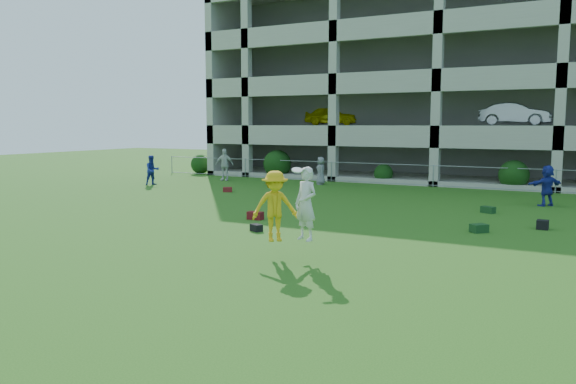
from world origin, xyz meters
The scene contains 15 objects.
ground centered at (0.00, 0.00, 0.00)m, with size 100.00×100.00×0.00m, color #235114.
bystander_a centered at (-14.06, 12.57, 0.83)m, with size 0.80×0.63×1.65m, color navy.
bystander_b centered at (-11.95, 16.57, 0.96)m, with size 1.12×0.47×1.91m, color silver.
bystander_c centered at (-5.84, 17.14, 0.78)m, with size 0.76×0.49×1.55m, color slate.
bystander_d centered at (5.89, 14.00, 0.85)m, with size 1.58×0.50×1.70m, color navy.
bag_red_a centered at (-3.04, 5.48, 0.14)m, with size 0.55×0.30×0.28m, color #520E12.
bag_black_b centered at (-1.87, 3.62, 0.11)m, with size 0.40×0.25×0.22m, color black.
bag_green_c centered at (4.40, 6.73, 0.13)m, with size 0.50×0.35×0.26m, color #123218.
crate_d centered at (6.13, 8.23, 0.15)m, with size 0.35×0.35×0.30m, color black.
bag_red_f centered at (-8.52, 11.82, 0.12)m, with size 0.45×0.28×0.24m, color #611C10.
bag_green_g centered at (4.05, 10.92, 0.12)m, with size 0.50×0.30×0.25m, color #133312.
frisbee_contest centered at (0.59, 0.89, 1.34)m, with size 1.88×1.25×1.93m.
parking_garage centered at (-0.01, 27.70, 6.01)m, with size 30.00×14.00×12.00m.
fence centered at (0.00, 19.00, 0.61)m, with size 36.06×0.06×1.20m.
shrub_row centered at (4.59, 19.70, 1.51)m, with size 34.38×2.52×3.50m.
Camera 1 is at (7.24, -11.36, 3.37)m, focal length 35.00 mm.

